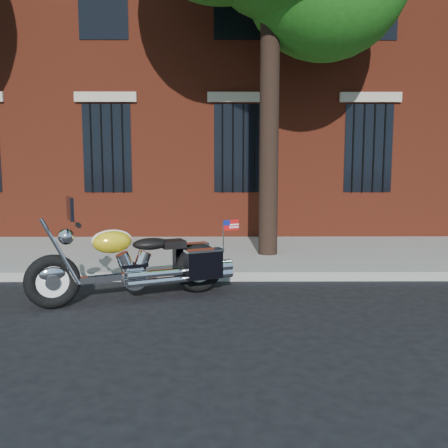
{
  "coord_description": "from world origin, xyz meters",
  "views": [
    {
      "loc": [
        -0.41,
        -6.51,
        1.93
      ],
      "look_at": [
        -0.36,
        0.8,
        0.99
      ],
      "focal_mm": 40.0,
      "sensor_mm": 36.0,
      "label": 1
    }
  ],
  "objects": [
    {
      "name": "ground",
      "position": [
        0.0,
        0.0,
        0.0
      ],
      "size": [
        120.0,
        120.0,
        0.0
      ],
      "primitive_type": "plane",
      "color": "black",
      "rests_on": "ground"
    },
    {
      "name": "curb",
      "position": [
        0.0,
        1.38,
        0.07
      ],
      "size": [
        40.0,
        0.16,
        0.15
      ],
      "primitive_type": "cube",
      "color": "gray",
      "rests_on": "ground"
    },
    {
      "name": "sidewalk",
      "position": [
        0.0,
        3.26,
        0.07
      ],
      "size": [
        40.0,
        3.6,
        0.15
      ],
      "primitive_type": "cube",
      "color": "gray",
      "rests_on": "ground"
    },
    {
      "name": "building",
      "position": [
        0.0,
        10.06,
        6.0
      ],
      "size": [
        26.0,
        10.08,
        12.0
      ],
      "color": "maroon",
      "rests_on": "ground"
    },
    {
      "name": "motorcycle",
      "position": [
        -1.52,
        0.29,
        0.49
      ],
      "size": [
        2.81,
        1.5,
        1.45
      ],
      "rotation": [
        0.0,
        0.0,
        0.4
      ],
      "color": "black",
      "rests_on": "ground"
    }
  ]
}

